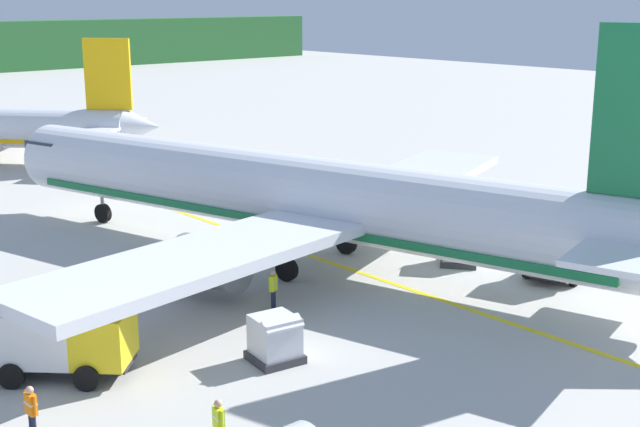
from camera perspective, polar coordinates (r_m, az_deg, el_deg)
name	(u,v)px	position (r m, az deg, el deg)	size (l,w,h in m)	color
airliner_foreground	(302,197)	(41.42, -1.20, 1.13)	(34.30, 41.13, 11.90)	silver
service_truck_fuel	(558,252)	(41.60, 15.62, -2.53)	(7.36, 4.08, 2.77)	silver
service_truck_catering	(47,336)	(31.16, -17.78, -7.82)	(5.63, 5.64, 2.51)	yellow
cargo_container_near	(460,245)	(42.46, 9.32, -2.07)	(2.44, 2.44, 2.10)	#333338
cargo_container_mid	(275,339)	(31.03, -3.01, -8.38)	(1.95, 1.95, 1.84)	#333338
crew_marshaller	(31,409)	(27.09, -18.75, -12.27)	(0.25, 0.63, 1.77)	#191E33
crew_loader_left	(71,306)	(35.30, -16.32, -5.94)	(0.40, 0.58, 1.63)	#191E33
crew_loader_right	(219,423)	(25.11, -6.79, -13.75)	(0.33, 0.62, 1.78)	#191E33
crew_supervisor	(273,287)	(35.86, -3.15, -4.90)	(0.56, 0.42, 1.75)	#191E33
apron_guide_line	(382,280)	(39.94, 4.18, -4.46)	(0.30, 60.00, 0.01)	yellow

